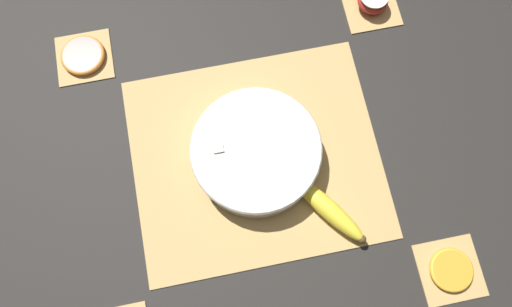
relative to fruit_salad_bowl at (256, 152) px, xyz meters
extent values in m
plane|color=black|center=(0.00, 0.00, -0.04)|extent=(6.00, 6.00, 0.00)
cube|color=tan|center=(0.00, 0.00, -0.04)|extent=(0.50, 0.44, 0.01)
cube|color=#3D2D19|center=(-0.19, 0.00, -0.04)|extent=(0.01, 0.43, 0.00)
cube|color=#3D2D19|center=(-0.13, 0.00, -0.04)|extent=(0.01, 0.43, 0.00)
cube|color=#3D2D19|center=(-0.06, 0.00, -0.04)|extent=(0.01, 0.43, 0.00)
cube|color=#3D2D19|center=(0.00, 0.00, -0.04)|extent=(0.01, 0.43, 0.00)
cube|color=#3D2D19|center=(0.06, 0.00, -0.04)|extent=(0.01, 0.43, 0.00)
cube|color=#3D2D19|center=(0.13, 0.00, -0.04)|extent=(0.01, 0.43, 0.00)
cube|color=#3D2D19|center=(0.19, 0.00, -0.04)|extent=(0.01, 0.43, 0.00)
cube|color=tan|center=(0.32, -0.30, -0.04)|extent=(0.12, 0.12, 0.01)
cube|color=#3D2D19|center=(0.30, -0.30, -0.04)|extent=(0.00, 0.12, 0.00)
cube|color=#3D2D19|center=(0.34, -0.30, -0.04)|extent=(0.00, 0.12, 0.00)
cube|color=tan|center=(-0.32, 0.30, -0.04)|extent=(0.12, 0.12, 0.01)
cube|color=#3D2D19|center=(-0.36, 0.30, -0.04)|extent=(0.00, 0.12, 0.00)
cube|color=#3D2D19|center=(-0.34, 0.30, -0.04)|extent=(0.00, 0.12, 0.00)
cube|color=#3D2D19|center=(-0.31, 0.30, -0.04)|extent=(0.00, 0.12, 0.00)
cube|color=#3D2D19|center=(-0.29, 0.30, -0.04)|extent=(0.00, 0.12, 0.00)
cube|color=tan|center=(0.32, 0.30, -0.04)|extent=(0.12, 0.12, 0.01)
cube|color=#3D2D19|center=(0.29, 0.30, -0.04)|extent=(0.00, 0.12, 0.00)
cube|color=#3D2D19|center=(0.31, 0.30, -0.04)|extent=(0.00, 0.12, 0.00)
cube|color=#3D2D19|center=(0.33, 0.30, -0.04)|extent=(0.00, 0.12, 0.00)
cube|color=#3D2D19|center=(0.36, 0.30, -0.04)|extent=(0.00, 0.12, 0.00)
cylinder|color=silver|center=(0.00, 0.00, 0.00)|extent=(0.25, 0.25, 0.06)
torus|color=silver|center=(0.00, 0.00, 0.02)|extent=(0.26, 0.26, 0.01)
cylinder|color=beige|center=(0.01, 0.05, 0.01)|extent=(0.03, 0.03, 0.01)
cylinder|color=beige|center=(-0.06, 0.07, -0.02)|extent=(0.03, 0.03, 0.01)
cylinder|color=beige|center=(-0.01, -0.08, -0.02)|extent=(0.03, 0.03, 0.01)
cylinder|color=beige|center=(-0.04, 0.06, 0.00)|extent=(0.03, 0.03, 0.01)
cylinder|color=beige|center=(-0.02, 0.03, 0.00)|extent=(0.03, 0.03, 0.01)
cylinder|color=beige|center=(-0.06, -0.03, 0.01)|extent=(0.03, 0.03, 0.01)
cylinder|color=beige|center=(0.10, 0.00, 0.02)|extent=(0.03, 0.03, 0.01)
cylinder|color=beige|center=(-0.01, -0.01, -0.02)|extent=(0.03, 0.03, 0.01)
cylinder|color=beige|center=(0.07, -0.06, 0.00)|extent=(0.03, 0.03, 0.01)
cylinder|color=beige|center=(-0.05, 0.00, -0.01)|extent=(0.03, 0.03, 0.01)
cylinder|color=beige|center=(0.03, -0.04, 0.01)|extent=(0.03, 0.03, 0.01)
cylinder|color=beige|center=(0.03, 0.02, 0.02)|extent=(0.03, 0.03, 0.01)
cube|color=white|center=(-0.07, 0.02, 0.02)|extent=(0.02, 0.02, 0.02)
cube|color=white|center=(-0.01, 0.08, -0.01)|extent=(0.02, 0.02, 0.02)
cube|color=white|center=(0.01, -0.04, 0.00)|extent=(0.02, 0.02, 0.02)
cube|color=white|center=(0.02, 0.01, 0.00)|extent=(0.02, 0.02, 0.02)
cube|color=white|center=(0.05, 0.05, 0.00)|extent=(0.02, 0.02, 0.02)
cube|color=white|center=(0.10, 0.00, -0.02)|extent=(0.02, 0.02, 0.02)
cube|color=white|center=(-0.05, -0.06, -0.02)|extent=(0.03, 0.03, 0.03)
cube|color=white|center=(0.04, -0.09, 0.00)|extent=(0.03, 0.03, 0.03)
cube|color=white|center=(0.07, -0.02, -0.01)|extent=(0.03, 0.03, 0.03)
ellipsoid|color=red|center=(0.07, 0.07, 0.00)|extent=(0.03, 0.02, 0.01)
ellipsoid|color=orange|center=(0.01, 0.09, -0.01)|extent=(0.03, 0.01, 0.01)
ellipsoid|color=orange|center=(0.06, 0.02, 0.01)|extent=(0.03, 0.01, 0.01)
ellipsoid|color=red|center=(-0.02, -0.07, 0.00)|extent=(0.03, 0.02, 0.01)
ellipsoid|color=yellow|center=(0.12, -0.14, -0.02)|extent=(0.14, 0.17, 0.04)
sphere|color=#473819|center=(0.17, -0.21, -0.02)|extent=(0.02, 0.02, 0.02)
ellipsoid|color=#B72D23|center=(0.32, 0.30, -0.02)|extent=(0.07, 0.07, 0.04)
cylinder|color=orange|center=(0.32, -0.30, -0.03)|extent=(0.07, 0.07, 0.01)
torus|color=#F4A82D|center=(0.32, -0.30, -0.03)|extent=(0.08, 0.08, 0.01)
cylinder|color=red|center=(-0.32, 0.30, -0.03)|extent=(0.08, 0.08, 0.01)
torus|color=orange|center=(-0.32, 0.30, -0.03)|extent=(0.10, 0.10, 0.01)
camera|label=1|loc=(-0.05, -0.27, 0.95)|focal=35.00mm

